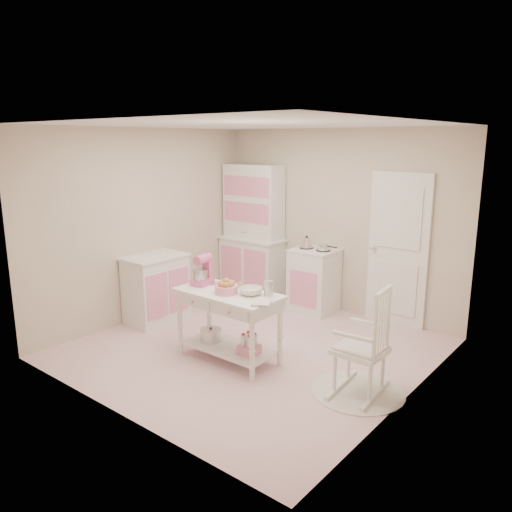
% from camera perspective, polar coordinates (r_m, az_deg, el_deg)
% --- Properties ---
extents(room_shell, '(3.84, 3.84, 2.62)m').
position_cam_1_polar(room_shell, '(5.62, -0.39, 5.07)').
color(room_shell, pink).
rests_on(room_shell, ground).
extents(door, '(0.82, 0.05, 2.04)m').
position_cam_1_polar(door, '(6.84, 15.93, 0.67)').
color(door, white).
rests_on(door, ground).
extents(hutch, '(1.06, 0.50, 2.08)m').
position_cam_1_polar(hutch, '(7.85, -0.47, 2.87)').
color(hutch, white).
rests_on(hutch, ground).
extents(stove, '(0.62, 0.57, 0.92)m').
position_cam_1_polar(stove, '(7.26, 6.63, -2.77)').
color(stove, white).
rests_on(stove, ground).
extents(base_cabinet, '(0.54, 0.84, 0.92)m').
position_cam_1_polar(base_cabinet, '(6.95, -11.35, -3.66)').
color(base_cabinet, white).
rests_on(base_cabinet, ground).
extents(lace_rug, '(0.92, 0.92, 0.01)m').
position_cam_1_polar(lace_rug, '(5.21, 11.57, -14.95)').
color(lace_rug, white).
rests_on(lace_rug, ground).
extents(rocking_chair, '(0.54, 0.76, 1.10)m').
position_cam_1_polar(rocking_chair, '(4.98, 11.85, -9.41)').
color(rocking_chair, white).
rests_on(rocking_chair, ground).
extents(work_table, '(1.20, 0.60, 0.80)m').
position_cam_1_polar(work_table, '(5.65, -3.16, -8.00)').
color(work_table, white).
rests_on(work_table, ground).
extents(stand_mixer, '(0.23, 0.30, 0.34)m').
position_cam_1_polar(stand_mixer, '(5.77, -6.19, -1.67)').
color(stand_mixer, '#DA5C93').
rests_on(stand_mixer, work_table).
extents(cookie_tray, '(0.34, 0.24, 0.02)m').
position_cam_1_polar(cookie_tray, '(5.74, -3.12, -3.36)').
color(cookie_tray, silver).
rests_on(cookie_tray, work_table).
extents(bread_basket, '(0.25, 0.25, 0.09)m').
position_cam_1_polar(bread_basket, '(5.46, -3.41, -3.83)').
color(bread_basket, pink).
rests_on(bread_basket, work_table).
extents(mixing_bowl, '(0.25, 0.25, 0.08)m').
position_cam_1_polar(mixing_bowl, '(5.40, -0.60, -4.05)').
color(mixing_bowl, white).
rests_on(mixing_bowl, work_table).
extents(metal_pitcher, '(0.10, 0.10, 0.17)m').
position_cam_1_polar(metal_pitcher, '(5.34, 1.44, -3.74)').
color(metal_pitcher, silver).
rests_on(metal_pitcher, work_table).
extents(recipe_book, '(0.28, 0.31, 0.02)m').
position_cam_1_polar(recipe_book, '(5.15, -0.38, -5.25)').
color(recipe_book, white).
rests_on(recipe_book, work_table).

